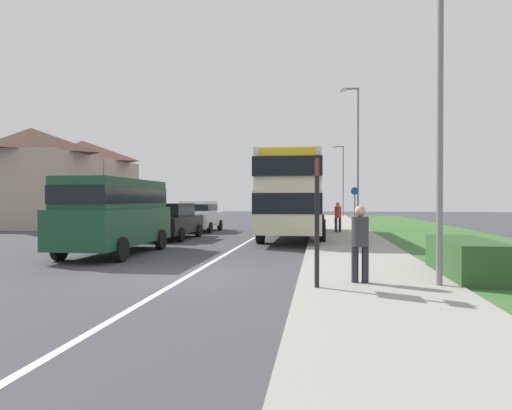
% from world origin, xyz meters
% --- Properties ---
extents(ground_plane, '(120.00, 120.00, 0.00)m').
position_xyz_m(ground_plane, '(0.00, 0.00, 0.00)').
color(ground_plane, '#424247').
extents(lane_marking_centre, '(0.14, 60.00, 0.01)m').
position_xyz_m(lane_marking_centre, '(0.00, 8.00, 0.00)').
color(lane_marking_centre, silver).
rests_on(lane_marking_centre, ground_plane).
extents(pavement_near_side, '(3.20, 68.00, 0.12)m').
position_xyz_m(pavement_near_side, '(4.20, 6.00, 0.06)').
color(pavement_near_side, '#9E998E').
rests_on(pavement_near_side, ground_plane).
extents(grass_verge_seaward, '(6.00, 68.00, 0.08)m').
position_xyz_m(grass_verge_seaward, '(8.50, 6.00, 0.04)').
color(grass_verge_seaward, '#3D6B33').
rests_on(grass_verge_seaward, ground_plane).
extents(roadside_hedge, '(1.10, 3.00, 0.90)m').
position_xyz_m(roadside_hedge, '(6.30, 0.37, 0.45)').
color(roadside_hedge, '#2D5128').
rests_on(roadside_hedge, ground_plane).
extents(double_decker_bus, '(2.80, 10.19, 3.70)m').
position_xyz_m(double_decker_bus, '(1.89, 10.96, 2.14)').
color(double_decker_bus, beige).
rests_on(double_decker_bus, ground_plane).
extents(parked_van_dark_green, '(2.11, 5.31, 2.45)m').
position_xyz_m(parked_van_dark_green, '(-3.56, 3.72, 1.44)').
color(parked_van_dark_green, '#19472D').
rests_on(parked_van_dark_green, ground_plane).
extents(parked_car_black, '(1.99, 4.51, 1.63)m').
position_xyz_m(parked_car_black, '(-3.66, 9.52, 0.90)').
color(parked_car_black, black).
rests_on(parked_car_black, ground_plane).
extents(parked_car_white, '(1.97, 4.03, 1.72)m').
position_xyz_m(parked_car_white, '(-3.67, 14.56, 0.94)').
color(parked_car_white, silver).
rests_on(parked_car_white, ground_plane).
extents(pedestrian_at_stop, '(0.34, 0.34, 1.67)m').
position_xyz_m(pedestrian_at_stop, '(3.86, -0.95, 0.98)').
color(pedestrian_at_stop, '#23232D').
rests_on(pedestrian_at_stop, ground_plane).
extents(pedestrian_walking_away, '(0.34, 0.34, 1.67)m').
position_xyz_m(pedestrian_walking_away, '(3.98, 13.49, 0.98)').
color(pedestrian_walking_away, '#23232D').
rests_on(pedestrian_walking_away, ground_plane).
extents(bus_stop_sign, '(0.09, 0.52, 2.60)m').
position_xyz_m(bus_stop_sign, '(3.00, -1.57, 1.54)').
color(bus_stop_sign, black).
rests_on(bus_stop_sign, ground_plane).
extents(cycle_route_sign, '(0.44, 0.08, 2.52)m').
position_xyz_m(cycle_route_sign, '(5.07, 16.66, 1.43)').
color(cycle_route_sign, slate).
rests_on(cycle_route_sign, ground_plane).
extents(street_lamp_near, '(1.14, 0.20, 8.28)m').
position_xyz_m(street_lamp_near, '(5.28, -1.01, 4.70)').
color(street_lamp_near, slate).
rests_on(street_lamp_near, ground_plane).
extents(street_lamp_mid, '(1.14, 0.20, 8.48)m').
position_xyz_m(street_lamp_mid, '(5.22, 17.40, 4.80)').
color(street_lamp_mid, slate).
rests_on(street_lamp_mid, ground_plane).
extents(street_lamp_far, '(1.14, 0.20, 7.29)m').
position_xyz_m(street_lamp_far, '(5.31, 36.78, 4.19)').
color(street_lamp_far, slate).
rests_on(street_lamp_far, ground_plane).
extents(house_terrace_far_side, '(6.74, 12.58, 6.44)m').
position_xyz_m(house_terrace_far_side, '(-15.44, 19.89, 3.22)').
color(house_terrace_far_side, tan).
rests_on(house_terrace_far_side, ground_plane).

